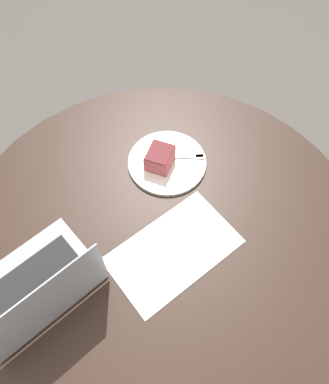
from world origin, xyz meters
name	(u,v)px	position (x,y,z in m)	size (l,w,h in m)	color
ground_plane	(163,303)	(0.00, 0.00, 0.00)	(12.00, 12.00, 0.00)	#4C4742
dining_table	(162,251)	(0.00, 0.00, 0.61)	(1.25, 1.25, 0.71)	black
paper_document	(175,249)	(0.00, -0.05, 0.71)	(0.38, 0.24, 0.00)	white
plate	(167,162)	(0.20, 0.19, 0.71)	(0.26, 0.26, 0.01)	silver
cake_slice	(160,158)	(0.17, 0.20, 0.75)	(0.11, 0.11, 0.06)	#B74C51
fork	(184,157)	(0.25, 0.16, 0.72)	(0.14, 0.13, 0.00)	silver
laptop	(36,289)	(-0.35, 0.10, 0.75)	(0.34, 0.24, 0.23)	gray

